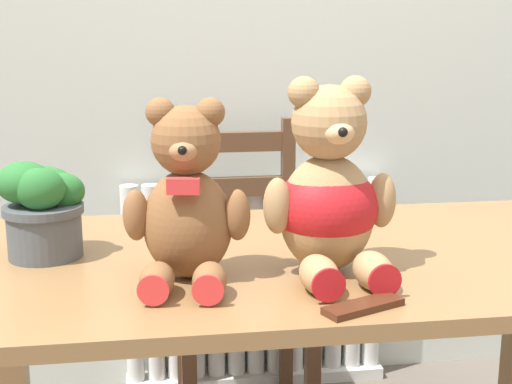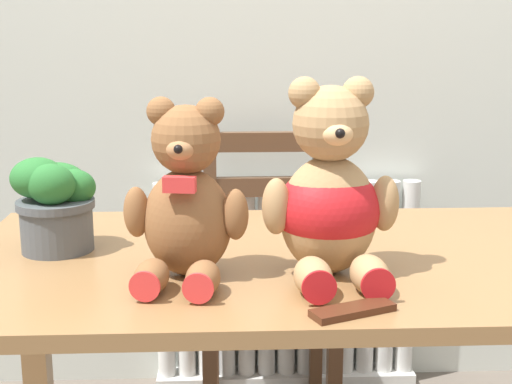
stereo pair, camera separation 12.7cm
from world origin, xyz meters
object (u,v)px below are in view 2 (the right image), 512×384
(teddy_bear_right, at_px, (330,198))
(chocolate_bar, at_px, (353,310))
(potted_plant, at_px, (54,201))
(teddy_bear_left, at_px, (186,202))
(wooden_chair_behind, at_px, (267,280))

(teddy_bear_right, relative_size, chocolate_bar, 2.58)
(chocolate_bar, bearing_deg, teddy_bear_right, 93.27)
(teddy_bear_right, height_order, potted_plant, teddy_bear_right)
(teddy_bear_left, relative_size, teddy_bear_right, 0.90)
(wooden_chair_behind, relative_size, teddy_bear_right, 2.57)
(teddy_bear_right, height_order, chocolate_bar, teddy_bear_right)
(potted_plant, xyz_separation_m, chocolate_bar, (0.54, -0.36, -0.10))
(teddy_bear_left, height_order, teddy_bear_right, teddy_bear_right)
(wooden_chair_behind, relative_size, teddy_bear_left, 2.84)
(teddy_bear_left, relative_size, chocolate_bar, 2.33)
(chocolate_bar, bearing_deg, teddy_bear_left, 144.77)
(potted_plant, height_order, chocolate_bar, potted_plant)
(chocolate_bar, bearing_deg, wooden_chair_behind, 94.16)
(wooden_chair_behind, xyz_separation_m, potted_plant, (-0.47, -0.63, 0.40))
(teddy_bear_right, bearing_deg, chocolate_bar, 89.49)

